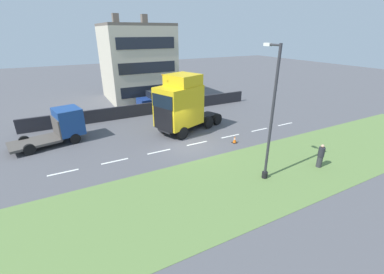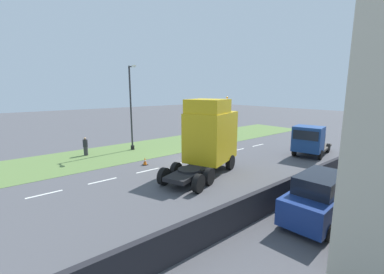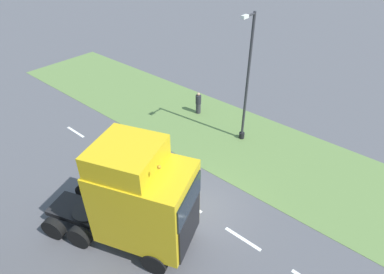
{
  "view_description": "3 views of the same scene",
  "coord_description": "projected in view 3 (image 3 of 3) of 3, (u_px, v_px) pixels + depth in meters",
  "views": [
    {
      "loc": [
        -16.12,
        8.35,
        8.16
      ],
      "look_at": [
        -1.68,
        0.65,
        1.42
      ],
      "focal_mm": 24.0,
      "sensor_mm": 36.0,
      "label": 1
    },
    {
      "loc": [
        15.15,
        -12.57,
        5.6
      ],
      "look_at": [
        0.38,
        -0.18,
        1.99
      ],
      "focal_mm": 24.0,
      "sensor_mm": 36.0,
      "label": 2
    },
    {
      "loc": [
        8.18,
        6.61,
        11.51
      ],
      "look_at": [
        -2.02,
        -2.12,
        2.22
      ],
      "focal_mm": 30.0,
      "sensor_mm": 36.0,
      "label": 3
    }
  ],
  "objects": [
    {
      "name": "grass_verge",
      "position": [
        263.0,
        152.0,
        18.94
      ],
      "size": [
        7.0,
        44.0,
        0.01
      ],
      "color": "#607F42",
      "rests_on": "ground"
    },
    {
      "name": "lamp_post",
      "position": [
        246.0,
        87.0,
        18.1
      ],
      "size": [
        1.29,
        0.34,
        7.64
      ],
      "color": "black",
      "rests_on": "ground"
    },
    {
      "name": "ground_plane",
      "position": [
        198.0,
        210.0,
        15.2
      ],
      "size": [
        120.0,
        120.0,
        0.0
      ],
      "primitive_type": "plane",
      "color": "#515156",
      "rests_on": "ground"
    },
    {
      "name": "lane_markings",
      "position": [
        187.0,
        203.0,
        15.57
      ],
      "size": [
        0.16,
        21.0,
        0.0
      ],
      "color": "white",
      "rests_on": "ground"
    },
    {
      "name": "traffic_cone_lead",
      "position": [
        166.0,
        163.0,
        17.65
      ],
      "size": [
        0.36,
        0.36,
        0.58
      ],
      "color": "black",
      "rests_on": "ground"
    },
    {
      "name": "lorry_cab",
      "position": [
        139.0,
        199.0,
        12.4
      ],
      "size": [
        4.6,
        6.84,
        5.09
      ],
      "rotation": [
        0.0,
        0.0,
        0.36
      ],
      "color": "black",
      "rests_on": "ground"
    },
    {
      "name": "pedestrian",
      "position": [
        198.0,
        103.0,
        22.27
      ],
      "size": [
        0.39,
        0.39,
        1.59
      ],
      "color": "#333338",
      "rests_on": "ground"
    }
  ]
}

